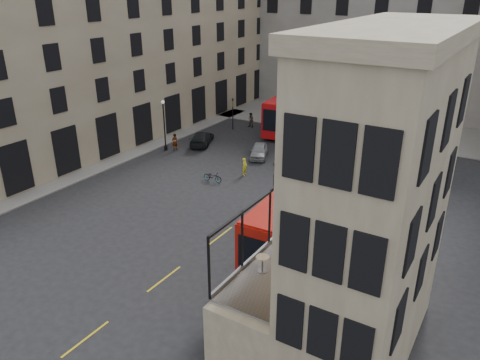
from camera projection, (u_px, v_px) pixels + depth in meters
The scene contains 31 objects.
ground at pixel (191, 290), 27.02m from camera, with size 140.00×140.00×0.00m, color black.
host_building_main at pixel (377, 210), 19.15m from camera, with size 7.26×11.40×15.10m.
host_frontage at pixel (295, 294), 22.99m from camera, with size 3.00×11.00×4.50m, color #BFB08F.
cafe_floor at pixel (297, 254), 22.09m from camera, with size 3.00×10.00×0.10m, color slate.
building_left at pixel (101, 31), 51.25m from camera, with size 14.60×50.60×22.00m.
gateway at pixel (374, 38), 63.30m from camera, with size 35.00×10.60×18.00m.
pavement_far at pixel (334, 120), 59.63m from camera, with size 40.00×12.00×0.12m, color slate.
pavement_left at pixel (89, 158), 47.03m from camera, with size 8.00×48.00×0.12m, color slate.
traffic_light_near at pixel (274, 179), 35.94m from camera, with size 0.16×0.20×3.80m.
traffic_light_far at pixel (233, 110), 55.23m from camera, with size 0.16×0.20×3.80m.
street_lamp_a at pixel (165, 128), 48.39m from camera, with size 0.36×0.36×5.33m.
street_lamp_b at pixel (324, 109), 55.58m from camera, with size 0.36×0.36×5.33m.
bus_near at pixel (298, 218), 29.61m from camera, with size 3.21×11.78×4.66m.
bus_far at pixel (288, 110), 55.05m from camera, with size 3.74×11.04×4.32m.
car_a at pixel (259, 151), 47.12m from camera, with size 1.57×3.90×1.33m, color gray.
car_b at pixel (339, 142), 49.86m from camera, with size 1.37×3.93×1.29m, color #B7250B.
car_c at pixel (202, 138), 50.84m from camera, with size 1.93×4.74×1.37m, color black.
bicycle at pixel (213, 177), 41.42m from camera, with size 0.63×1.81×0.95m, color gray.
cyclist at pixel (245, 167), 42.70m from camera, with size 0.60×0.39×1.63m, color #FFF21A.
pedestrian_a at pixel (251, 120), 56.69m from camera, with size 0.87×0.67×1.78m, color gray.
pedestrian_b at pixel (309, 115), 59.23m from camera, with size 1.04×0.60×1.60m, color gray.
pedestrian_c at pixel (380, 116), 58.38m from camera, with size 1.03×0.43×1.76m, color gray.
pedestrian_d at pixel (385, 149), 47.16m from camera, with size 0.81×0.53×1.66m, color gray.
pedestrian_e at pixel (175, 142), 48.89m from camera, with size 0.67×0.44×1.84m, color gray.
cafe_table_near at pixel (262, 262), 20.49m from camera, with size 0.61×0.61×0.76m.
cafe_table_mid at pixel (289, 240), 22.09m from camera, with size 0.68×0.68×0.85m.
cafe_table_far at pixel (304, 215), 24.39m from camera, with size 0.68×0.68×0.85m.
cafe_chair_a at pixel (279, 288), 19.19m from camera, with size 0.45×0.45×0.77m.
cafe_chair_b at pixel (306, 256), 21.33m from camera, with size 0.45×0.45×0.89m.
cafe_chair_c at pixel (309, 256), 21.32m from camera, with size 0.50×0.50×0.94m.
cafe_chair_d at pixel (336, 225), 24.04m from camera, with size 0.54×0.54×0.95m.
Camera 1 is at (14.18, -17.53, 16.43)m, focal length 35.00 mm.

